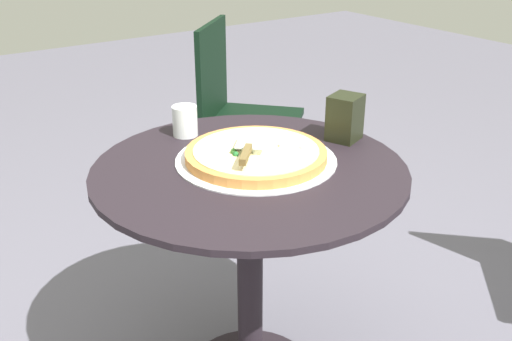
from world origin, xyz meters
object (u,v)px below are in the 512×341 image
object	(u,v)px
pizza_server	(249,148)
napkin_dispenser	(345,118)
pizza_on_tray	(256,155)
patio_chair_far	(237,106)
patio_table	(250,227)
drinking_cup	(185,121)

from	to	relation	value
pizza_server	napkin_dispenser	xyz separation A→B (m)	(0.01, -0.35, 0.01)
pizza_on_tray	patio_chair_far	xyz separation A→B (m)	(0.97, -0.57, -0.23)
patio_table	pizza_server	xyz separation A→B (m)	(-0.01, 0.01, 0.25)
drinking_cup	patio_chair_far	size ratio (longest dim) A/B	0.10
drinking_cup	pizza_server	bearing A→B (deg)	-175.93
patio_table	pizza_server	world-z (taller)	pizza_server
pizza_on_tray	drinking_cup	bearing A→B (deg)	13.35
drinking_cup	patio_chair_far	world-z (taller)	patio_chair_far
pizza_on_tray	pizza_server	xyz separation A→B (m)	(-0.03, 0.04, 0.04)
pizza_on_tray	pizza_server	bearing A→B (deg)	123.91
patio_table	drinking_cup	bearing A→B (deg)	5.22
patio_chair_far	patio_table	bearing A→B (deg)	148.76
patio_table	pizza_on_tray	bearing A→B (deg)	-57.28
pizza_server	patio_chair_far	distance (m)	1.20
patio_table	drinking_cup	size ratio (longest dim) A/B	9.25
patio_table	pizza_server	size ratio (longest dim) A/B	4.58
napkin_dispenser	drinking_cup	bearing A→B (deg)	-61.03
pizza_on_tray	napkin_dispenser	distance (m)	0.31
pizza_server	drinking_cup	xyz separation A→B (m)	(0.31, 0.02, -0.01)
pizza_server	patio_chair_far	world-z (taller)	patio_chair_far
napkin_dispenser	patio_chair_far	xyz separation A→B (m)	(0.99, -0.26, -0.28)
pizza_server	napkin_dispenser	world-z (taller)	napkin_dispenser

